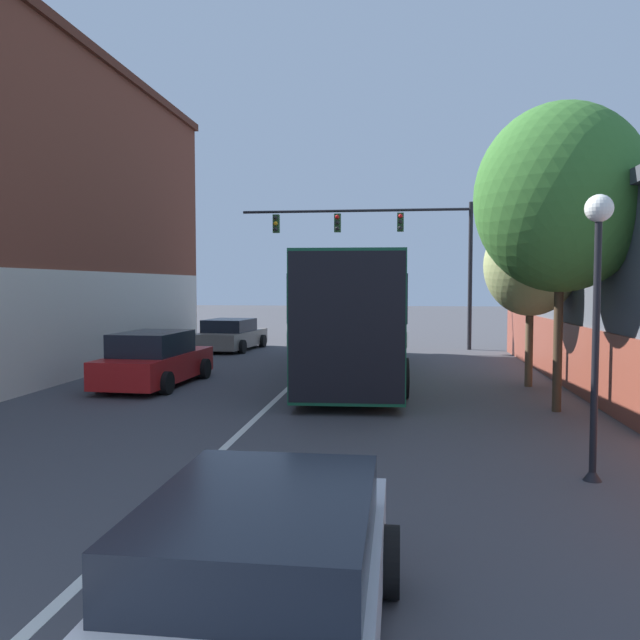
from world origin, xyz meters
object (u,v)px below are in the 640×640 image
at_px(street_tree_near, 561,198).
at_px(street_lamp, 597,291).
at_px(parked_car_left_mid, 155,360).
at_px(bus, 354,311).
at_px(traffic_signal_gantry, 390,239).
at_px(street_tree_far, 531,266).
at_px(parked_car_left_near, 231,335).
at_px(hatchback_foreground, 256,593).

bearing_deg(street_tree_near, street_lamp, -98.09).
bearing_deg(parked_car_left_mid, street_tree_near, -100.05).
height_order(bus, parked_car_left_mid, bus).
xyz_separation_m(parked_car_left_mid, traffic_signal_gantry, (6.27, 10.78, 4.06)).
relative_size(traffic_signal_gantry, street_lamp, 2.47).
bearing_deg(parked_car_left_mid, traffic_signal_gantry, -27.48).
bearing_deg(street_tree_far, parked_car_left_near, 142.21).
bearing_deg(bus, street_tree_near, -137.63).
bearing_deg(traffic_signal_gantry, bus, -96.42).
bearing_deg(street_tree_far, hatchback_foreground, -108.75).
distance_m(hatchback_foreground, traffic_signal_gantry, 23.39).
distance_m(hatchback_foreground, street_lamp, 6.55).
bearing_deg(traffic_signal_gantry, parked_car_left_mid, -120.17).
relative_size(parked_car_left_near, street_lamp, 1.08).
distance_m(parked_car_left_near, parked_car_left_mid, 9.40).
height_order(traffic_signal_gantry, street_tree_near, street_tree_near).
relative_size(bus, hatchback_foreground, 2.79).
relative_size(parked_car_left_near, street_tree_near, 0.65).
bearing_deg(hatchback_foreground, traffic_signal_gantry, -1.36).
bearing_deg(street_lamp, traffic_signal_gantry, 99.97).
bearing_deg(street_tree_far, parked_car_left_mid, -173.72).
height_order(street_lamp, street_tree_far, street_tree_far).
relative_size(parked_car_left_near, street_tree_far, 0.93).
relative_size(street_lamp, street_tree_far, 0.86).
xyz_separation_m(parked_car_left_mid, street_tree_far, (10.23, 1.13, 2.60)).
relative_size(hatchback_foreground, parked_car_left_near, 1.00).
xyz_separation_m(bus, street_tree_near, (4.81, -4.83, 2.66)).
bearing_deg(traffic_signal_gantry, hatchback_foreground, -91.41).
height_order(bus, street_lamp, street_lamp).
bearing_deg(parked_car_left_mid, bus, -61.88).
distance_m(bus, street_lamp, 10.66).
bearing_deg(traffic_signal_gantry, street_lamp, -80.03).
height_order(traffic_signal_gantry, street_lamp, traffic_signal_gantry).
relative_size(street_tree_near, street_tree_far, 1.43).
relative_size(hatchback_foreground, traffic_signal_gantry, 0.44).
height_order(parked_car_left_mid, street_lamp, street_lamp).
distance_m(parked_car_left_mid, traffic_signal_gantry, 13.12).
distance_m(parked_car_left_near, street_tree_near, 16.27).
bearing_deg(traffic_signal_gantry, parked_car_left_near, -168.24).
xyz_separation_m(hatchback_foreground, street_tree_far, (4.53, 13.35, 2.69)).
distance_m(street_lamp, street_tree_near, 5.39).
bearing_deg(street_lamp, bus, 112.68).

